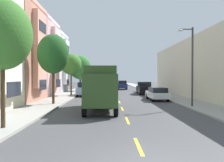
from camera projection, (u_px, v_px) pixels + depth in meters
name	position (u px, v px, depth m)	size (l,w,h in m)	color
ground_plane	(115.00, 93.00, 36.43)	(160.00, 160.00, 0.00)	#424244
sidewalk_left	(70.00, 94.00, 34.31)	(3.20, 120.00, 0.14)	#99968E
sidewalk_right	(161.00, 94.00, 34.54)	(3.20, 120.00, 0.14)	#99968E
lane_centerline_dashes	(117.00, 96.00, 30.93)	(0.14, 47.20, 0.01)	yellow
townhouse_fourth_rose	(6.00, 60.00, 30.45)	(14.20, 6.98, 10.54)	#CC9E9E
townhouse_fifth_dove_grey	(36.00, 64.00, 37.65)	(10.69, 6.98, 10.11)	#A8A8AD
street_tree_nearest	(2.00, 35.00, 10.85)	(2.89, 2.89, 6.39)	#47331E
street_tree_second	(53.00, 54.00, 20.81)	(2.96, 2.96, 6.57)	#47331E
street_tree_third	(71.00, 64.00, 30.78)	(2.92, 2.92, 5.82)	#47331E
street_tree_farthest	(80.00, 67.00, 40.74)	(4.01, 4.01, 6.55)	#47331E
street_lamp	(191.00, 61.00, 18.97)	(1.35, 0.28, 6.80)	#38383D
delivery_box_truck	(100.00, 86.00, 17.62)	(2.61, 7.21, 3.50)	#2D471E
parked_wagon_white	(157.00, 93.00, 25.16)	(1.88, 4.72, 1.50)	silver
parked_suv_orange	(95.00, 84.00, 54.10)	(2.00, 4.82, 1.93)	orange
parked_suv_black	(144.00, 88.00, 34.15)	(2.01, 4.82, 1.93)	black
parked_sedan_champagne	(89.00, 89.00, 36.82)	(1.92, 4.55, 1.43)	tan
parked_suv_sky	(85.00, 89.00, 31.16)	(1.97, 4.81, 1.93)	#7A9EC6
moving_navy_sedan	(122.00, 85.00, 47.65)	(1.95, 4.80, 1.93)	navy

